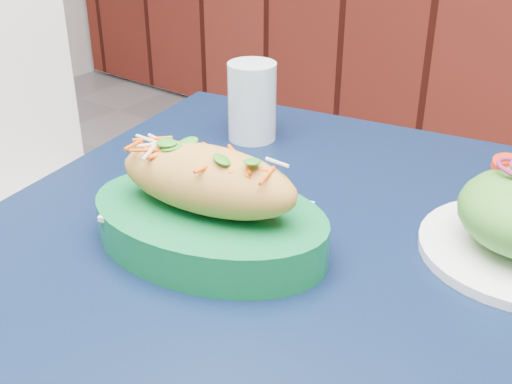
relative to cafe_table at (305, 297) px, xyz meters
The scene contains 4 objects.
cafe_table is the anchor object (origin of this frame).
chair_left 0.70m from the cafe_table, behind, with size 0.51×0.51×0.95m.
banh_mi_basket 0.18m from the cafe_table, 134.41° to the right, with size 0.32×0.24×0.13m.
water_glass 0.35m from the cafe_table, 140.51° to the left, with size 0.08×0.08×0.12m, color silver.
Camera 1 is at (0.58, 0.62, 1.16)m, focal length 45.00 mm.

